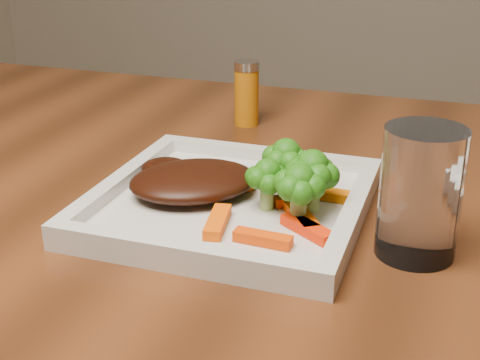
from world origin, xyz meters
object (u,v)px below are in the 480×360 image
(steak, at_px, (193,181))
(drinking_glass, at_px, (420,193))
(plate, at_px, (231,206))
(spice_shaker, at_px, (247,93))

(steak, xyz_separation_m, drinking_glass, (0.23, -0.03, 0.03))
(plate, xyz_separation_m, steak, (-0.04, 0.00, 0.02))
(plate, height_order, drinking_glass, drinking_glass)
(steak, height_order, drinking_glass, drinking_glass)
(spice_shaker, height_order, drinking_glass, drinking_glass)
(drinking_glass, bearing_deg, plate, 171.23)
(plate, relative_size, steak, 2.00)
(spice_shaker, xyz_separation_m, drinking_glass, (0.27, -0.31, 0.01))
(spice_shaker, bearing_deg, plate, -74.80)
(steak, relative_size, spice_shaker, 1.47)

